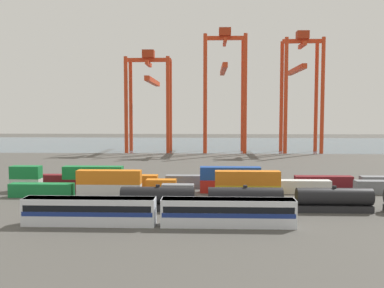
{
  "coord_description": "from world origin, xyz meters",
  "views": [
    {
      "loc": [
        2.23,
        -78.83,
        15.88
      ],
      "look_at": [
        -1.84,
        27.67,
        8.19
      ],
      "focal_mm": 39.41,
      "sensor_mm": 36.0,
      "label": 1
    }
  ],
  "objects_px": {
    "passenger_train": "(158,211)",
    "freight_tank_row": "(289,199)",
    "gantry_crane_central": "(224,79)",
    "shipping_container_18": "(258,182)",
    "shipping_container_13": "(300,187)",
    "gantry_crane_west": "(150,90)",
    "shipping_container_10": "(161,186)",
    "gantry_crane_east": "(300,81)",
    "shipping_container_17": "(194,181)"
  },
  "relations": [
    {
      "from": "passenger_train",
      "to": "freight_tank_row",
      "type": "bearing_deg",
      "value": 25.23
    },
    {
      "from": "gantry_crane_central",
      "to": "freight_tank_row",
      "type": "bearing_deg",
      "value": -86.55
    },
    {
      "from": "shipping_container_18",
      "to": "gantry_crane_central",
      "type": "distance_m",
      "value": 91.72
    },
    {
      "from": "shipping_container_13",
      "to": "shipping_container_18",
      "type": "height_order",
      "value": "same"
    },
    {
      "from": "gantry_crane_west",
      "to": "shipping_container_13",
      "type": "bearing_deg",
      "value": -65.23
    },
    {
      "from": "shipping_container_10",
      "to": "gantry_crane_east",
      "type": "height_order",
      "value": "gantry_crane_east"
    },
    {
      "from": "passenger_train",
      "to": "freight_tank_row",
      "type": "distance_m",
      "value": 22.46
    },
    {
      "from": "freight_tank_row",
      "to": "gantry_crane_central",
      "type": "distance_m",
      "value": 112.54
    },
    {
      "from": "gantry_crane_west",
      "to": "gantry_crane_central",
      "type": "xyz_separation_m",
      "value": [
        31.32,
        -0.42,
        4.52
      ]
    },
    {
      "from": "freight_tank_row",
      "to": "shipping_container_18",
      "type": "relative_size",
      "value": 9.14
    },
    {
      "from": "gantry_crane_west",
      "to": "passenger_train",
      "type": "bearing_deg",
      "value": -81.58
    },
    {
      "from": "shipping_container_17",
      "to": "gantry_crane_east",
      "type": "relative_size",
      "value": 0.25
    },
    {
      "from": "gantry_crane_east",
      "to": "freight_tank_row",
      "type": "bearing_deg",
      "value": -102.89
    },
    {
      "from": "freight_tank_row",
      "to": "gantry_crane_west",
      "type": "height_order",
      "value": "gantry_crane_west"
    },
    {
      "from": "freight_tank_row",
      "to": "gantry_crane_central",
      "type": "relative_size",
      "value": 1.09
    },
    {
      "from": "gantry_crane_central",
      "to": "shipping_container_10",
      "type": "bearing_deg",
      "value": -99.89
    },
    {
      "from": "gantry_crane_central",
      "to": "gantry_crane_east",
      "type": "relative_size",
      "value": 1.03
    },
    {
      "from": "shipping_container_13",
      "to": "gantry_crane_west",
      "type": "distance_m",
      "value": 105.5
    },
    {
      "from": "shipping_container_10",
      "to": "gantry_crane_west",
      "type": "bearing_deg",
      "value": 99.23
    },
    {
      "from": "shipping_container_18",
      "to": "gantry_crane_west",
      "type": "height_order",
      "value": "gantry_crane_west"
    },
    {
      "from": "shipping_container_13",
      "to": "gantry_crane_east",
      "type": "xyz_separation_m",
      "value": [
        19.64,
        92.23,
        28.01
      ]
    },
    {
      "from": "shipping_container_18",
      "to": "gantry_crane_west",
      "type": "xyz_separation_m",
      "value": [
        -35.39,
        87.35,
        24.45
      ]
    },
    {
      "from": "shipping_container_17",
      "to": "shipping_container_13",
      "type": "bearing_deg",
      "value": -15.2
    },
    {
      "from": "shipping_container_10",
      "to": "gantry_crane_west",
      "type": "height_order",
      "value": "gantry_crane_west"
    },
    {
      "from": "freight_tank_row",
      "to": "shipping_container_13",
      "type": "height_order",
      "value": "freight_tank_row"
    },
    {
      "from": "shipping_container_17",
      "to": "gantry_crane_central",
      "type": "height_order",
      "value": "gantry_crane_central"
    },
    {
      "from": "shipping_container_13",
      "to": "freight_tank_row",
      "type": "bearing_deg",
      "value": -107.78
    },
    {
      "from": "freight_tank_row",
      "to": "shipping_container_17",
      "type": "distance_m",
      "value": 27.26
    },
    {
      "from": "shipping_container_17",
      "to": "shipping_container_18",
      "type": "bearing_deg",
      "value": 0.0
    },
    {
      "from": "passenger_train",
      "to": "gantry_crane_east",
      "type": "bearing_deg",
      "value": 69.05
    },
    {
      "from": "shipping_container_13",
      "to": "shipping_container_17",
      "type": "distance_m",
      "value": 22.26
    },
    {
      "from": "shipping_container_18",
      "to": "shipping_container_13",
      "type": "bearing_deg",
      "value": -37.49
    },
    {
      "from": "shipping_container_10",
      "to": "shipping_container_13",
      "type": "xyz_separation_m",
      "value": [
        27.86,
        0.0,
        0.0
      ]
    },
    {
      "from": "shipping_container_17",
      "to": "shipping_container_18",
      "type": "xyz_separation_m",
      "value": [
        13.87,
        0.0,
        0.0
      ]
    },
    {
      "from": "passenger_train",
      "to": "shipping_container_18",
      "type": "height_order",
      "value": "passenger_train"
    },
    {
      "from": "gantry_crane_west",
      "to": "gantry_crane_central",
      "type": "bearing_deg",
      "value": -0.77
    },
    {
      "from": "passenger_train",
      "to": "shipping_container_17",
      "type": "relative_size",
      "value": 3.19
    },
    {
      "from": "shipping_container_17",
      "to": "gantry_crane_central",
      "type": "relative_size",
      "value": 0.24
    },
    {
      "from": "gantry_crane_central",
      "to": "gantry_crane_east",
      "type": "xyz_separation_m",
      "value": [
        31.32,
        -0.53,
        -0.96
      ]
    },
    {
      "from": "freight_tank_row",
      "to": "gantry_crane_west",
      "type": "xyz_separation_m",
      "value": [
        -37.88,
        109.15,
        23.78
      ]
    },
    {
      "from": "shipping_container_10",
      "to": "shipping_container_17",
      "type": "xyz_separation_m",
      "value": [
        6.38,
        5.84,
        0.0
      ]
    },
    {
      "from": "shipping_container_17",
      "to": "gantry_crane_east",
      "type": "bearing_deg",
      "value": 64.55
    },
    {
      "from": "shipping_container_13",
      "to": "shipping_container_18",
      "type": "distance_m",
      "value": 9.59
    },
    {
      "from": "shipping_container_13",
      "to": "gantry_crane_central",
      "type": "xyz_separation_m",
      "value": [
        -11.68,
        92.76,
        28.97
      ]
    },
    {
      "from": "shipping_container_10",
      "to": "shipping_container_13",
      "type": "height_order",
      "value": "same"
    },
    {
      "from": "passenger_train",
      "to": "freight_tank_row",
      "type": "relative_size",
      "value": 0.7
    },
    {
      "from": "shipping_container_10",
      "to": "shipping_container_18",
      "type": "xyz_separation_m",
      "value": [
        20.25,
        5.84,
        0.0
      ]
    },
    {
      "from": "shipping_container_10",
      "to": "gantry_crane_west",
      "type": "relative_size",
      "value": 0.14
    },
    {
      "from": "shipping_container_13",
      "to": "gantry_crane_west",
      "type": "relative_size",
      "value": 0.29
    },
    {
      "from": "shipping_container_17",
      "to": "passenger_train",
      "type": "bearing_deg",
      "value": -97.19
    }
  ]
}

